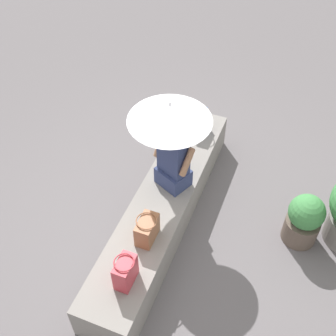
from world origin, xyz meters
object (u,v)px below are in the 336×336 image
at_px(handbag_black, 125,272).
at_px(tote_bag_canvas, 199,120).
at_px(person_seated, 173,159).
at_px(planter_near, 304,220).
at_px(shoulder_bag_spare, 147,229).
at_px(parasol, 170,113).
at_px(magazine, 181,150).

distance_m(handbag_black, tote_bag_canvas, 2.31).
relative_size(person_seated, planter_near, 1.36).
bearing_deg(shoulder_bag_spare, tote_bag_canvas, -178.20).
bearing_deg(handbag_black, tote_bag_canvas, -178.42).
distance_m(person_seated, parasol, 0.64).
height_order(person_seated, parasol, parasol).
height_order(handbag_black, planter_near, handbag_black).
distance_m(parasol, magazine, 1.16).
bearing_deg(handbag_black, shoulder_bag_spare, -179.18).
bearing_deg(magazine, handbag_black, -11.87).
distance_m(handbag_black, planter_near, 2.07).
bearing_deg(tote_bag_canvas, person_seated, 1.96).
distance_m(tote_bag_canvas, shoulder_bag_spare, 1.79).
height_order(parasol, tote_bag_canvas, parasol).
height_order(person_seated, planter_near, person_seated).
xyz_separation_m(handbag_black, tote_bag_canvas, (-2.31, -0.06, -0.02)).
bearing_deg(parasol, tote_bag_canvas, 179.95).
distance_m(parasol, handbag_black, 1.56).
bearing_deg(tote_bag_canvas, magazine, -7.67).
bearing_deg(parasol, shoulder_bag_spare, 4.20).
bearing_deg(shoulder_bag_spare, handbag_black, 0.82).
distance_m(magazine, planter_near, 1.64).
xyz_separation_m(person_seated, magazine, (-0.53, -0.10, -0.38)).
bearing_deg(planter_near, tote_bag_canvas, -119.59).
relative_size(person_seated, magazine, 3.21).
xyz_separation_m(parasol, handbag_black, (1.30, 0.06, -0.87)).
height_order(person_seated, shoulder_bag_spare, person_seated).
relative_size(parasol, shoulder_bag_spare, 3.97).
bearing_deg(person_seated, planter_near, 94.82).
relative_size(magazine, planter_near, 0.42).
bearing_deg(person_seated, tote_bag_canvas, -178.04).
relative_size(shoulder_bag_spare, planter_near, 0.44).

